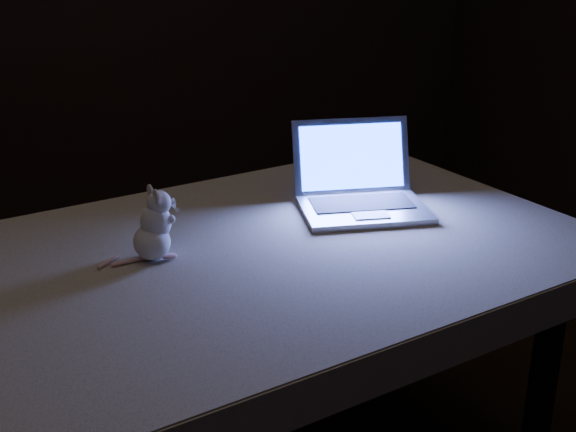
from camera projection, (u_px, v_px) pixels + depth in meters
name	position (u px, v px, depth m)	size (l,w,h in m)	color
table	(268.00, 386.00, 1.88)	(1.38, 0.89, 0.74)	black
tablecloth	(243.00, 259.00, 1.79)	(1.47, 0.98, 0.09)	beige
laptop	(366.00, 173.00, 1.90)	(0.31, 0.27, 0.21)	#A3A4A8
plush_mouse	(151.00, 224.00, 1.65)	(0.12, 0.12, 0.16)	white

